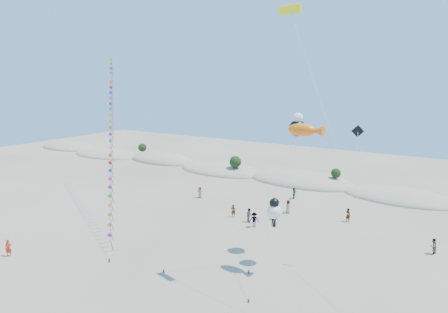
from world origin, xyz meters
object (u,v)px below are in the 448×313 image
at_px(fish_kite, 305,130).
at_px(parafoil_kite, 293,19).
at_px(kite_train, 111,130).
at_px(flyer_foreground, 8,248).

height_order(fish_kite, parafoil_kite, parafoil_kite).
relative_size(kite_train, fish_kite, 1.60).
bearing_deg(parafoil_kite, fish_kite, 74.31).
distance_m(fish_kite, flyer_foreground, 31.01).
bearing_deg(parafoil_kite, flyer_foreground, -157.75).
distance_m(fish_kite, parafoil_kite, 9.13).
xyz_separation_m(fish_kite, parafoil_kite, (-0.62, -2.21, 8.84)).
bearing_deg(fish_kite, parafoil_kite, -105.69).
xyz_separation_m(parafoil_kite, flyer_foreground, (-25.06, -10.25, -20.96)).
xyz_separation_m(kite_train, parafoil_kite, (26.88, -5.23, 10.92)).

